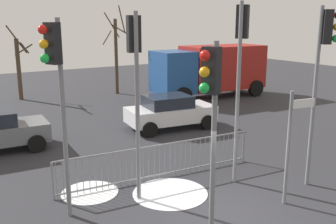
# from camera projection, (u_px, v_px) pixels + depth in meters

# --- Properties ---
(ground_plane) EXTENTS (60.00, 60.00, 0.00)m
(ground_plane) POSITION_uv_depth(u_px,v_px,m) (221.00, 218.00, 9.36)
(ground_plane) COLOR #2D2D33
(traffic_light_rear_left) EXTENTS (0.53, 0.40, 4.71)m
(traffic_light_rear_left) POSITION_uv_depth(u_px,v_px,m) (56.00, 76.00, 8.59)
(traffic_light_rear_left) COLOR slate
(traffic_light_rear_left) RESTS_ON ground
(traffic_light_foreground_left) EXTENTS (0.54, 0.38, 4.27)m
(traffic_light_foreground_left) POSITION_uv_depth(u_px,v_px,m) (211.00, 101.00, 7.50)
(traffic_light_foreground_left) COLOR slate
(traffic_light_foreground_left) RESTS_ON ground
(traffic_light_rear_right) EXTENTS (0.50, 0.43, 5.15)m
(traffic_light_rear_right) POSITION_uv_depth(u_px,v_px,m) (241.00, 53.00, 10.72)
(traffic_light_rear_right) COLOR slate
(traffic_light_rear_right) RESTS_ON ground
(traffic_light_foreground_right) EXTENTS (0.35, 0.57, 4.86)m
(traffic_light_foreground_right) POSITION_uv_depth(u_px,v_px,m) (135.00, 65.00, 9.70)
(traffic_light_foreground_right) COLOR slate
(traffic_light_foreground_right) RESTS_ON ground
(traffic_light_mid_right) EXTENTS (0.48, 0.45, 5.02)m
(traffic_light_mid_right) POSITION_uv_depth(u_px,v_px,m) (323.00, 58.00, 10.44)
(traffic_light_mid_right) COLOR slate
(traffic_light_mid_right) RESTS_ON ground
(direction_sign_post) EXTENTS (0.79, 0.15, 2.97)m
(direction_sign_post) POSITION_uv_depth(u_px,v_px,m) (290.00, 142.00, 9.77)
(direction_sign_post) COLOR slate
(direction_sign_post) RESTS_ON ground
(pedestrian_guard_railing) EXTENTS (6.29, 0.57, 1.07)m
(pedestrian_guard_railing) POSITION_uv_depth(u_px,v_px,m) (160.00, 161.00, 11.59)
(pedestrian_guard_railing) COLOR slate
(pedestrian_guard_railing) RESTS_ON ground
(car_white_near) EXTENTS (3.98, 2.31, 1.47)m
(car_white_near) POSITION_uv_depth(u_px,v_px,m) (170.00, 111.00, 16.92)
(car_white_near) COLOR silver
(car_white_near) RESTS_ON ground
(delivery_truck) EXTENTS (7.16, 3.01, 3.10)m
(delivery_truck) POSITION_uv_depth(u_px,v_px,m) (210.00, 69.00, 23.61)
(delivery_truck) COLOR maroon
(delivery_truck) RESTS_ON ground
(bare_tree_centre) EXTENTS (1.51, 1.61, 4.36)m
(bare_tree_centre) POSITION_uv_depth(u_px,v_px,m) (19.00, 66.00, 22.80)
(bare_tree_centre) COLOR #473828
(bare_tree_centre) RESTS_ON ground
(bare_tree_right) EXTENTS (1.54, 1.58, 5.49)m
(bare_tree_right) POSITION_uv_depth(u_px,v_px,m) (116.00, 53.00, 24.47)
(bare_tree_right) COLOR #473828
(bare_tree_right) RESTS_ON ground
(snow_patch_kerb) EXTENTS (2.07, 2.07, 0.01)m
(snow_patch_kerb) POSITION_uv_depth(u_px,v_px,m) (170.00, 193.00, 10.70)
(snow_patch_kerb) COLOR white
(snow_patch_kerb) RESTS_ON ground
(snow_patch_island) EXTENTS (1.56, 1.56, 0.01)m
(snow_patch_island) POSITION_uv_depth(u_px,v_px,m) (90.00, 192.00, 10.75)
(snow_patch_island) COLOR white
(snow_patch_island) RESTS_ON ground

